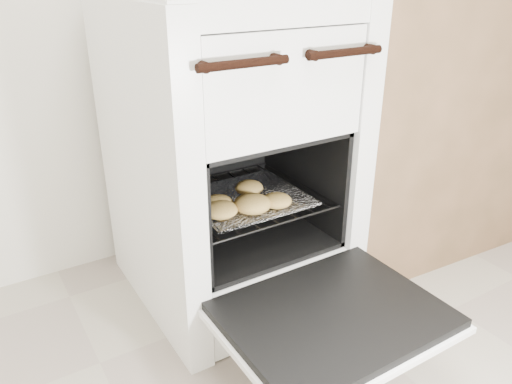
% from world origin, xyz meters
% --- Properties ---
extents(stove, '(0.59, 0.66, 0.91)m').
position_xyz_m(stove, '(0.15, 1.17, 0.44)').
color(stove, white).
rests_on(stove, ground).
extents(oven_door, '(0.53, 0.41, 0.04)m').
position_xyz_m(oven_door, '(0.15, 0.67, 0.20)').
color(oven_door, black).
rests_on(oven_door, stove).
extents(oven_rack, '(0.43, 0.41, 0.01)m').
position_xyz_m(oven_rack, '(0.15, 1.11, 0.35)').
color(oven_rack, black).
rests_on(oven_rack, stove).
extents(foil_sheet, '(0.33, 0.30, 0.01)m').
position_xyz_m(foil_sheet, '(0.15, 1.09, 0.35)').
color(foil_sheet, white).
rests_on(foil_sheet, oven_rack).
extents(baked_rolls, '(0.27, 0.23, 0.05)m').
position_xyz_m(baked_rolls, '(0.11, 1.03, 0.38)').
color(baked_rolls, '#D8B156').
rests_on(baked_rolls, foil_sheet).
extents(counter, '(0.96, 0.67, 0.93)m').
position_xyz_m(counter, '(0.94, 1.17, 0.46)').
color(counter, brown).
rests_on(counter, ground).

